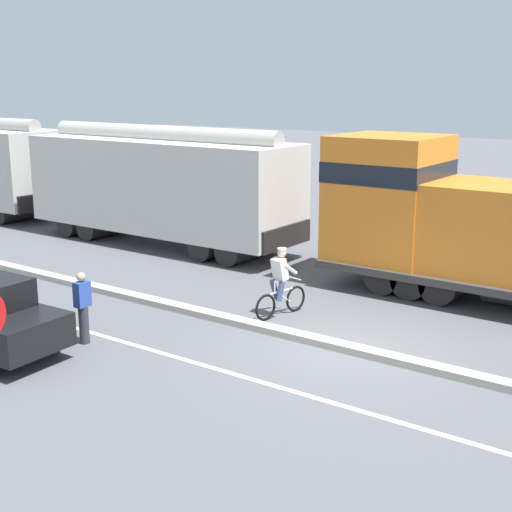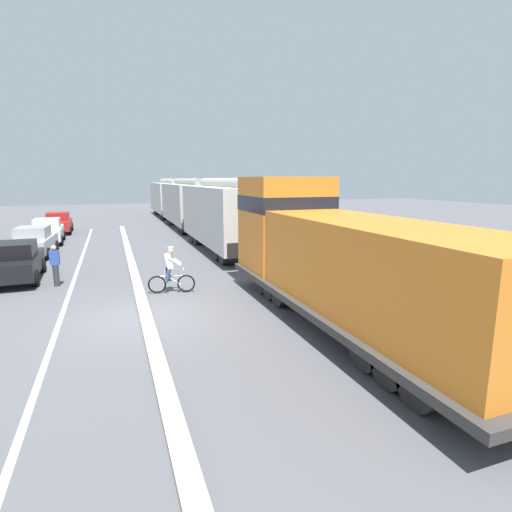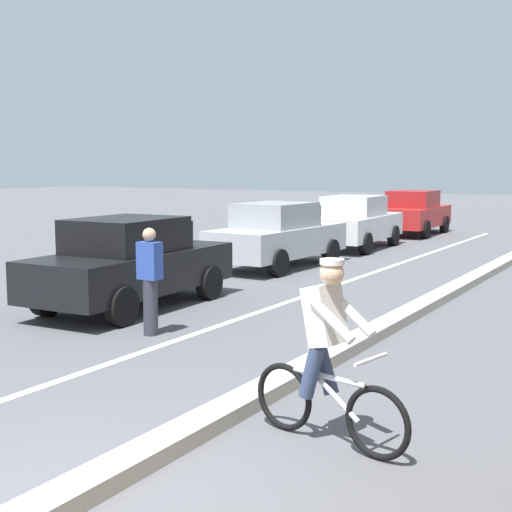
% 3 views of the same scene
% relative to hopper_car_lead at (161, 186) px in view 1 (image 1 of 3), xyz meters
% --- Properties ---
extents(ground_plane, '(120.00, 120.00, 0.00)m').
position_rel_hopper_car_lead_xyz_m(ground_plane, '(-5.32, -10.24, -2.08)').
color(ground_plane, '#56565B').
extents(median_curb, '(0.36, 36.00, 0.16)m').
position_rel_hopper_car_lead_xyz_m(median_curb, '(-5.32, -4.24, -2.00)').
color(median_curb, '#B2AD9E').
rests_on(median_curb, ground).
extents(lane_stripe, '(0.14, 36.00, 0.01)m').
position_rel_hopper_car_lead_xyz_m(lane_stripe, '(-7.72, -4.24, -2.07)').
color(lane_stripe, silver).
rests_on(lane_stripe, ground).
extents(hopper_car_lead, '(2.90, 10.60, 4.18)m').
position_rel_hopper_car_lead_xyz_m(hopper_car_lead, '(0.00, 0.00, 0.00)').
color(hopper_car_lead, beige).
rests_on(hopper_car_lead, ground).
extents(cyclist, '(1.69, 0.54, 1.71)m').
position_rel_hopper_car_lead_xyz_m(cyclist, '(-4.18, -7.79, -1.26)').
color(cyclist, black).
rests_on(cyclist, ground).
extents(pedestrian_by_cars, '(0.34, 0.22, 1.62)m').
position_rel_hopper_car_lead_xyz_m(pedestrian_by_cars, '(-8.26, -5.32, -1.23)').
color(pedestrian_by_cars, '#33333D').
rests_on(pedestrian_by_cars, ground).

